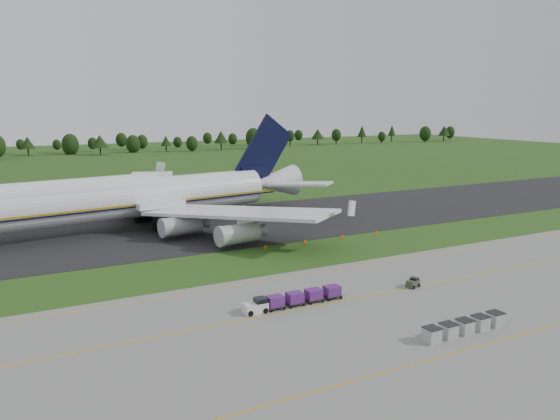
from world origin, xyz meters
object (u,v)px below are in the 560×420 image
aircraft (127,198)px  uld_row (465,327)px  baggage_train (293,299)px  utility_cart (413,284)px  edge_markers (324,240)px

aircraft → uld_row: 73.35m
baggage_train → utility_cart: size_ratio=6.44×
baggage_train → uld_row: 20.75m
utility_cart → edge_markers: utility_cart is taller
aircraft → edge_markers: aircraft is taller
uld_row → edge_markers: (8.66, 43.19, -0.60)m
aircraft → utility_cart: aircraft is taller
aircraft → baggage_train: (8.87, -53.53, -5.64)m
baggage_train → utility_cart: (18.32, -1.45, -0.38)m
baggage_train → edge_markers: 34.43m
utility_cart → uld_row: 15.84m
edge_markers → uld_row: bearing=-101.3°
baggage_train → edge_markers: (21.49, 26.89, -0.67)m
edge_markers → utility_cart: bearing=-96.4°
aircraft → baggage_train: bearing=-80.6°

